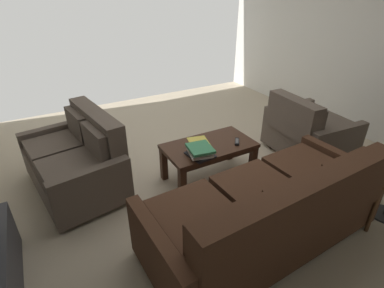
{
  "coord_description": "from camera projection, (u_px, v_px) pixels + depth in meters",
  "views": [
    {
      "loc": [
        1.62,
        2.58,
        2.02
      ],
      "look_at": [
        0.4,
        0.38,
        0.64
      ],
      "focal_mm": 27.6,
      "sensor_mm": 36.0,
      "label": 1
    }
  ],
  "objects": [
    {
      "name": "loveseat_near",
      "position": [
        78.0,
        159.0,
        3.17
      ],
      "size": [
        0.96,
        1.37,
        0.85
      ],
      "color": "black",
      "rests_on": "ground"
    },
    {
      "name": "coffee_mug",
      "position": [
        370.0,
        162.0,
        2.69
      ],
      "size": [
        0.1,
        0.08,
        0.1
      ],
      "color": "#B23F38",
      "rests_on": "end_table"
    },
    {
      "name": "loose_magazine",
      "position": [
        199.0,
        143.0,
        3.3
      ],
      "size": [
        0.28,
        0.35,
        0.01
      ],
      "primitive_type": "cube",
      "rotation": [
        0.0,
        0.0,
        6.05
      ],
      "color": "#E0CC4C",
      "rests_on": "coffee_table"
    },
    {
      "name": "coffee_table",
      "position": [
        209.0,
        150.0,
        3.31
      ],
      "size": [
        1.01,
        0.55,
        0.44
      ],
      "color": "#3D2316",
      "rests_on": "ground"
    },
    {
      "name": "tv_remote",
      "position": [
        237.0,
        141.0,
        3.31
      ],
      "size": [
        0.13,
        0.15,
        0.02
      ],
      "color": "black",
      "rests_on": "coffee_table"
    },
    {
      "name": "sofa_main",
      "position": [
        270.0,
        212.0,
        2.43
      ],
      "size": [
        2.1,
        0.99,
        0.86
      ],
      "color": "black",
      "rests_on": "ground"
    },
    {
      "name": "armchair_side",
      "position": [
        307.0,
        131.0,
        3.8
      ],
      "size": [
        0.89,
        1.02,
        0.83
      ],
      "color": "black",
      "rests_on": "ground"
    },
    {
      "name": "end_table",
      "position": [
        372.0,
        177.0,
        2.75
      ],
      "size": [
        0.43,
        0.43,
        0.53
      ],
      "color": "brown",
      "rests_on": "ground"
    },
    {
      "name": "book_stack",
      "position": [
        200.0,
        151.0,
        3.03
      ],
      "size": [
        0.28,
        0.32,
        0.11
      ],
      "color": "black",
      "rests_on": "coffee_table"
    },
    {
      "name": "ground_plane",
      "position": [
        205.0,
        170.0,
        3.64
      ],
      "size": [
        5.12,
        5.66,
        0.01
      ],
      "primitive_type": "cube",
      "color": "#B7A88E"
    },
    {
      "name": "wall_left",
      "position": [
        366.0,
        35.0,
        4.07
      ],
      "size": [
        0.12,
        5.66,
        2.79
      ],
      "primitive_type": "cube",
      "color": "silver",
      "rests_on": "ground"
    }
  ]
}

